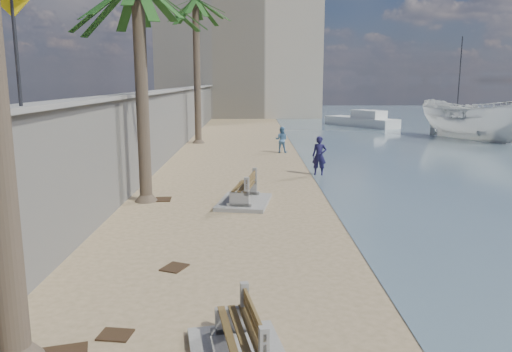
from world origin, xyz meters
name	(u,v)px	position (x,y,z in m)	size (l,w,h in m)	color
ground_plane	(288,319)	(0.00, 0.00, 0.00)	(140.00, 140.00, 0.00)	tan
seawall	(170,123)	(-5.20, 20.00, 1.75)	(0.45, 70.00, 3.50)	gray
wall_cap	(169,90)	(-5.20, 20.00, 3.55)	(0.80, 70.00, 0.12)	gray
end_building	(240,55)	(-2.00, 52.00, 7.00)	(18.00, 12.00, 14.00)	#B7AA93
bench_near	(239,340)	(-0.82, -1.38, 0.37)	(1.75, 2.26, 0.85)	gray
bench_far	(244,191)	(-0.89, 8.27, 0.43)	(1.95, 2.58, 0.99)	gray
palm_back	(195,3)	(-4.16, 24.95, 8.92)	(5.00, 5.00, 9.99)	brown
pedestrian_sign	(14,21)	(-5.00, 1.50, 5.15)	(0.78, 0.07, 2.40)	#2D2D33
streetlight	(135,13)	(-5.10, 12.00, 6.64)	(0.28, 0.28, 5.12)	#2D2D33
person_a	(319,153)	(2.33, 13.45, 0.98)	(0.71, 0.48, 1.96)	#18163C
person_b	(281,138)	(1.08, 20.41, 0.82)	(0.79, 0.62, 1.65)	#5381AC
boat_cruiser	(474,118)	(14.82, 26.51, 1.54)	(3.30, 3.40, 3.88)	silver
yacht_far	(361,123)	(9.28, 37.02, 0.35)	(7.29, 2.04, 1.50)	silver
sailboat_west	(457,114)	(22.98, 49.33, 0.32)	(6.80, 4.91, 9.05)	silver
debris_b	(115,335)	(-2.86, -0.55, 0.01)	(0.52, 0.41, 0.03)	#382616
debris_c	(163,199)	(-3.74, 8.88, 0.01)	(0.69, 0.55, 0.03)	#382616
debris_d	(175,267)	(-2.35, 2.43, 0.01)	(0.57, 0.46, 0.03)	#382616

